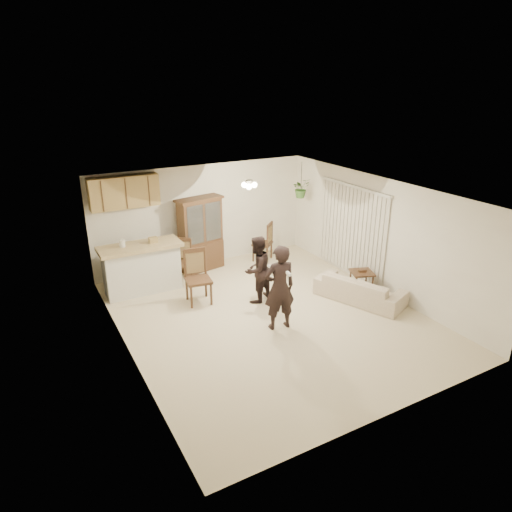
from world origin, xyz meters
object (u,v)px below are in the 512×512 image
chair_hutch_right (262,249)px  china_hutch (201,235)px  sofa (360,285)px  chair_hutch_left (181,271)px  adult (279,284)px  child (257,271)px  chair_bar (199,288)px  side_table (361,282)px

chair_hutch_right → china_hutch: bearing=-49.3°
sofa → chair_hutch_left: bearing=26.1°
adult → china_hutch: bearing=-78.4°
china_hutch → child: bearing=-91.1°
china_hutch → adult: bearing=-97.4°
chair_hutch_right → child: bearing=15.4°
adult → chair_bar: (-0.93, 1.69, -0.58)m
chair_hutch_left → chair_hutch_right: 2.35m
adult → child: size_ratio=1.33×
chair_bar → chair_hutch_right: size_ratio=1.12×
chair_hutch_left → chair_hutch_right: chair_hutch_left is taller
adult → side_table: size_ratio=3.04×
china_hutch → chair_hutch_left: bearing=-154.1°
chair_bar → child: bearing=-17.3°
chair_bar → chair_hutch_left: size_ratio=1.11×
chair_bar → chair_hutch_left: (0.03, 1.12, -0.03)m
adult → sofa: bearing=-167.9°
sofa → chair_bar: (-3.01, 1.56, -0.04)m
child → side_table: size_ratio=2.28×
adult → child: bearing=-90.1°
side_table → chair_hutch_right: bearing=108.7°
child → chair_bar: child is taller
adult → china_hutch: size_ratio=1.00×
china_hutch → chair_hutch_left: (-0.72, -0.53, -0.60)m
adult → chair_hutch_left: (-0.90, 2.81, -0.61)m
china_hutch → side_table: (2.53, -2.94, -0.63)m
child → side_table: (2.17, -0.78, -0.41)m
child → chair_hutch_right: 2.36m
side_table → adult: bearing=-170.4°
child → chair_hutch_left: (-1.08, 1.64, -0.38)m
side_table → china_hutch: bearing=130.7°
side_table → chair_hutch_left: size_ratio=0.57×
child → china_hutch: (-0.36, 2.17, 0.21)m
chair_bar → adult: bearing=-53.3°
side_table → chair_hutch_right: size_ratio=0.58×
chair_hutch_right → adult: bearing=23.4°
sofa → adult: bearing=71.6°
chair_bar → sofa: bearing=-19.4°
child → chair_bar: 1.27m
sofa → child: size_ratio=1.39×
chair_bar → side_table: bearing=-13.6°
china_hutch → chair_hutch_right: size_ratio=1.77×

